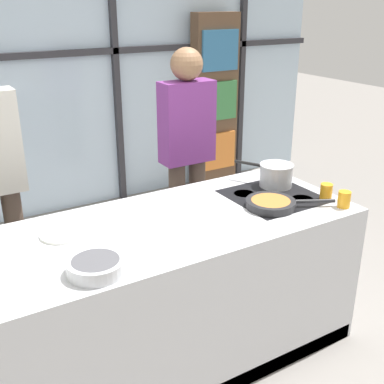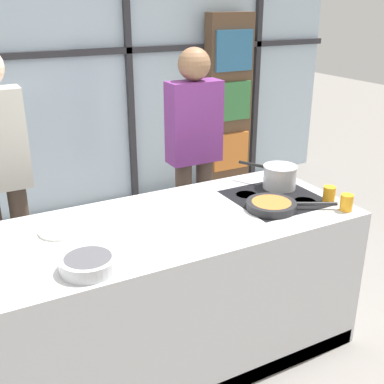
% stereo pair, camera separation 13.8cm
% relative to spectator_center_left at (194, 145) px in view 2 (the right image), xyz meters
% --- Properties ---
extents(ground_plane, '(18.00, 18.00, 0.00)m').
position_rel_spectator_center_left_xyz_m(ground_plane, '(-0.70, -0.96, -0.98)').
color(ground_plane, gray).
extents(back_window_wall, '(6.40, 0.10, 2.80)m').
position_rel_spectator_center_left_xyz_m(back_window_wall, '(-0.70, 1.53, 0.43)').
color(back_window_wall, silver).
rests_on(back_window_wall, ground_plane).
extents(bookshelf, '(0.52, 0.19, 1.88)m').
position_rel_spectator_center_left_xyz_m(bookshelf, '(1.15, 1.34, -0.03)').
color(bookshelf, brown).
rests_on(bookshelf, ground_plane).
extents(demo_island, '(2.16, 0.88, 0.89)m').
position_rel_spectator_center_left_xyz_m(demo_island, '(-0.70, -0.97, -0.53)').
color(demo_island, silver).
rests_on(demo_island, ground_plane).
extents(spectator_center_left, '(0.41, 0.24, 1.69)m').
position_rel_spectator_center_left_xyz_m(spectator_center_left, '(0.00, 0.00, 0.00)').
color(spectator_center_left, '#47382D').
rests_on(spectator_center_left, ground_plane).
extents(frying_pan, '(0.48, 0.33, 0.04)m').
position_rel_spectator_center_left_xyz_m(frying_pan, '(-0.08, -1.09, -0.07)').
color(frying_pan, '#232326').
rests_on(frying_pan, demo_island).
extents(saucepan, '(0.26, 0.37, 0.15)m').
position_rel_spectator_center_left_xyz_m(saucepan, '(0.16, -0.84, -0.01)').
color(saucepan, silver).
rests_on(saucepan, demo_island).
extents(white_plate, '(0.23, 0.23, 0.01)m').
position_rel_spectator_center_left_xyz_m(white_plate, '(-1.22, -0.81, -0.08)').
color(white_plate, white).
rests_on(white_plate, demo_island).
extents(mixing_bowl, '(0.26, 0.26, 0.06)m').
position_rel_spectator_center_left_xyz_m(mixing_bowl, '(-1.20, -1.25, -0.06)').
color(mixing_bowl, silver).
rests_on(mixing_bowl, demo_island).
extents(juice_glass_near, '(0.07, 0.07, 0.10)m').
position_rel_spectator_center_left_xyz_m(juice_glass_near, '(0.28, -1.30, -0.04)').
color(juice_glass_near, orange).
rests_on(juice_glass_near, demo_island).
extents(juice_glass_far, '(0.07, 0.07, 0.10)m').
position_rel_spectator_center_left_xyz_m(juice_glass_far, '(0.28, -1.16, -0.04)').
color(juice_glass_far, orange).
rests_on(juice_glass_far, demo_island).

